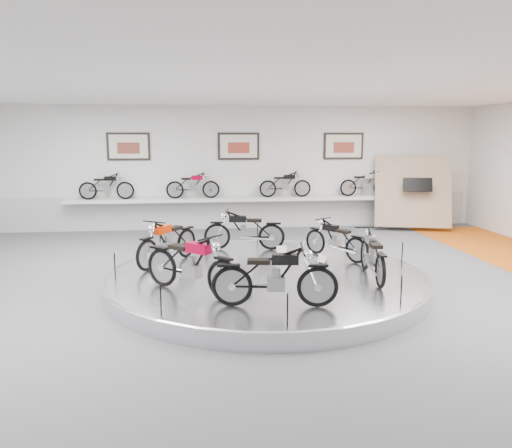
{
  "coord_description": "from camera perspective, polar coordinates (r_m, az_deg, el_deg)",
  "views": [
    {
      "loc": [
        -1.31,
        -9.37,
        2.99
      ],
      "look_at": [
        -0.16,
        0.6,
        1.24
      ],
      "focal_mm": 35.0,
      "sensor_mm": 36.0,
      "label": 1
    }
  ],
  "objects": [
    {
      "name": "bike_b",
      "position": [
        12.0,
        -1.35,
        -0.68
      ],
      "size": [
        1.73,
        0.85,
        0.97
      ],
      "primitive_type": null,
      "rotation": [
        0.0,
        0.0,
        2.98
      ],
      "color": "black",
      "rests_on": "display_platform"
    },
    {
      "name": "bike_f",
      "position": [
        9.83,
        13.17,
        -3.4
      ],
      "size": [
        0.75,
        1.66,
        0.95
      ],
      "primitive_type": null,
      "rotation": [
        0.0,
        0.0,
        7.74
      ],
      "color": "silver",
      "rests_on": "display_platform"
    },
    {
      "name": "shelf_bike_b",
      "position": [
        16.14,
        -7.22,
        4.22
      ],
      "size": [
        1.22,
        0.43,
        0.73
      ],
      "primitive_type": null,
      "color": "maroon",
      "rests_on": "shelf"
    },
    {
      "name": "dado_band",
      "position": [
        16.58,
        -1.96,
        1.42
      ],
      "size": [
        15.68,
        0.04,
        1.1
      ],
      "primitive_type": "cube",
      "color": "#BCBCBA",
      "rests_on": "floor"
    },
    {
      "name": "poster_left",
      "position": [
        16.47,
        -14.36,
        8.58
      ],
      "size": [
        1.35,
        0.06,
        0.88
      ],
      "primitive_type": "cube",
      "color": "beige",
      "rests_on": "wall_back"
    },
    {
      "name": "bike_d",
      "position": [
        8.72,
        -7.4,
        -4.51
      ],
      "size": [
        1.78,
        1.68,
        1.07
      ],
      "primitive_type": null,
      "rotation": [
        0.0,
        0.0,
        5.55
      ],
      "color": "maroon",
      "rests_on": "display_platform"
    },
    {
      "name": "bike_c",
      "position": [
        10.83,
        -10.07,
        -1.93
      ],
      "size": [
        1.45,
        1.74,
        1.0
      ],
      "primitive_type": null,
      "rotation": [
        0.0,
        0.0,
        4.11
      ],
      "color": "red",
      "rests_on": "display_platform"
    },
    {
      "name": "wall_front",
      "position": [
        2.88,
        21.4,
        -10.92
      ],
      "size": [
        16.0,
        0.0,
        16.0
      ],
      "primitive_type": "plane",
      "rotation": [
        -1.57,
        0.0,
        0.0
      ],
      "color": "white",
      "rests_on": "floor"
    },
    {
      "name": "display_platform",
      "position": [
        10.16,
        1.12,
        -6.34
      ],
      "size": [
        6.4,
        6.4,
        0.3
      ],
      "primitive_type": "cylinder",
      "color": "silver",
      "rests_on": "floor"
    },
    {
      "name": "poster_center",
      "position": [
        16.38,
        -2.0,
        8.87
      ],
      "size": [
        1.35,
        0.06,
        0.88
      ],
      "primitive_type": "cube",
      "color": "beige",
      "rests_on": "wall_back"
    },
    {
      "name": "shelf_bike_c",
      "position": [
        16.39,
        3.35,
        4.36
      ],
      "size": [
        1.22,
        0.43,
        0.73
      ],
      "primitive_type": null,
      "color": "black",
      "rests_on": "shelf"
    },
    {
      "name": "poster_right",
      "position": [
        17.02,
        9.97,
        8.77
      ],
      "size": [
        1.35,
        0.06,
        0.88
      ],
      "primitive_type": "cube",
      "color": "beige",
      "rests_on": "wall_back"
    },
    {
      "name": "shelf",
      "position": [
        16.24,
        -1.89,
        2.85
      ],
      "size": [
        11.0,
        0.55,
        0.1
      ],
      "primitive_type": "cube",
      "color": "silver",
      "rests_on": "wall_back"
    },
    {
      "name": "bike_a",
      "position": [
        11.29,
        9.04,
        -1.73
      ],
      "size": [
        1.27,
        1.53,
        0.88
      ],
      "primitive_type": null,
      "rotation": [
        0.0,
        0.0,
        2.17
      ],
      "color": "black",
      "rests_on": "display_platform"
    },
    {
      "name": "bike_e",
      "position": [
        7.98,
        2.16,
        -5.99
      ],
      "size": [
        1.79,
        0.86,
        1.01
      ],
      "primitive_type": null,
      "rotation": [
        0.0,
        0.0,
        6.13
      ],
      "color": "black",
      "rests_on": "display_platform"
    },
    {
      "name": "display_panel",
      "position": [
        17.03,
        17.45,
        3.57
      ],
      "size": [
        2.56,
        1.52,
        2.3
      ],
      "primitive_type": "cube",
      "rotation": [
        -0.35,
        0.0,
        -0.26
      ],
      "color": "#998164",
      "rests_on": "floor"
    },
    {
      "name": "shelf_bike_d",
      "position": [
        17.06,
        12.35,
        4.37
      ],
      "size": [
        1.22,
        0.43,
        0.73
      ],
      "primitive_type": null,
      "color": "silver",
      "rests_on": "shelf"
    },
    {
      "name": "ceiling",
      "position": [
        9.51,
        1.45,
        15.99
      ],
      "size": [
        16.0,
        16.0,
        0.0
      ],
      "primitive_type": "plane",
      "rotation": [
        3.14,
        0.0,
        0.0
      ],
      "color": "white",
      "rests_on": "wall_back"
    },
    {
      "name": "shelf_bike_a",
      "position": [
        16.4,
        -16.72,
        3.97
      ],
      "size": [
        1.22,
        0.43,
        0.73
      ],
      "primitive_type": null,
      "color": "black",
      "rests_on": "shelf"
    },
    {
      "name": "platform_rim",
      "position": [
        10.13,
        1.12,
        -5.69
      ],
      "size": [
        6.4,
        6.4,
        0.1
      ],
      "primitive_type": "torus",
      "color": "#B2B2BA",
      "rests_on": "display_platform"
    },
    {
      "name": "wall_back",
      "position": [
        16.45,
        -1.99,
        6.44
      ],
      "size": [
        16.0,
        0.0,
        16.0
      ],
      "primitive_type": "plane",
      "rotation": [
        1.57,
        0.0,
        0.0
      ],
      "color": "white",
      "rests_on": "floor"
    },
    {
      "name": "floor",
      "position": [
        9.92,
        1.35,
        -7.66
      ],
      "size": [
        16.0,
        16.0,
        0.0
      ],
      "primitive_type": "plane",
      "color": "#525254",
      "rests_on": "ground"
    }
  ]
}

